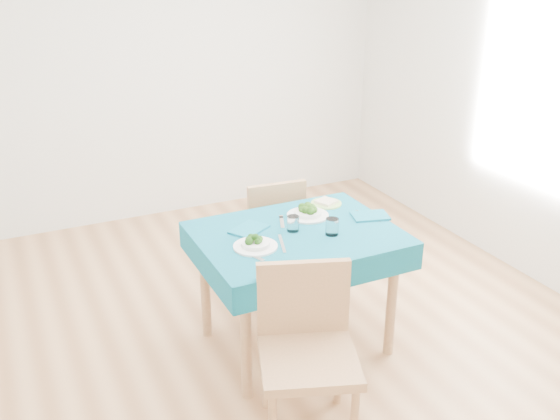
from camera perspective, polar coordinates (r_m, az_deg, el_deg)
name	(u,v)px	position (r m, az deg, el deg)	size (l,w,h in m)	color
room_shell	(280,127)	(3.48, 0.00, 7.59)	(4.02, 4.52, 2.73)	#9B6A40
table	(296,290)	(3.75, 1.49, -7.31)	(1.13, 0.86, 0.76)	#094F64
chair_near	(309,332)	(3.01, 2.68, -11.11)	(0.47, 0.51, 1.17)	#9D7249
chair_far	(268,222)	(4.34, -1.08, -1.10)	(0.40, 0.44, 1.00)	#9D7249
bowl_near	(255,241)	(3.38, -2.27, -2.88)	(0.24, 0.24, 0.07)	white
bowl_far	(308,210)	(3.77, 2.57, -0.03)	(0.25, 0.25, 0.08)	white
fork_near	(251,255)	(3.31, -2.67, -4.16)	(0.02, 0.18, 0.00)	silver
knife_near	(282,244)	(3.43, 0.19, -3.09)	(0.02, 0.23, 0.00)	silver
fork_far	(282,222)	(3.70, 0.18, -1.12)	(0.02, 0.17, 0.00)	silver
knife_far	(368,216)	(3.82, 8.07, -0.55)	(0.02, 0.21, 0.00)	silver
napkin_near	(249,229)	(3.60, -2.85, -1.78)	(0.22, 0.15, 0.01)	#0D596F
napkin_far	(370,216)	(3.81, 8.24, -0.54)	(0.22, 0.15, 0.01)	#0D596F
tumbler_center	(293,224)	(3.57, 1.20, -1.25)	(0.07, 0.07, 0.09)	white
tumbler_side	(332,227)	(3.54, 4.78, -1.53)	(0.07, 0.07, 0.10)	white
side_plate	(326,203)	(3.97, 4.25, 0.60)	(0.20, 0.20, 0.01)	#9CCD64
bread_slice	(326,202)	(3.97, 4.26, 0.78)	(0.11, 0.11, 0.02)	beige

